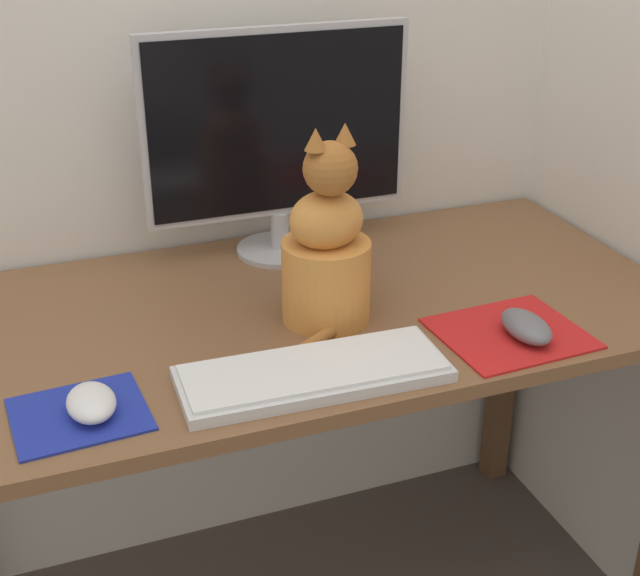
{
  "coord_description": "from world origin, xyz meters",
  "views": [
    {
      "loc": [
        -0.44,
        -1.29,
        1.43
      ],
      "look_at": [
        -0.01,
        -0.14,
        0.84
      ],
      "focal_mm": 50.0,
      "sensor_mm": 36.0,
      "label": 1
    }
  ],
  "objects_px": {
    "monitor": "(278,135)",
    "keyboard": "(313,373)",
    "computer_mouse_left": "(91,403)",
    "cat": "(327,251)",
    "computer_mouse_right": "(526,326)"
  },
  "relations": [
    {
      "from": "monitor",
      "to": "computer_mouse_left",
      "type": "bearing_deg",
      "value": -133.23
    },
    {
      "from": "computer_mouse_left",
      "to": "computer_mouse_right",
      "type": "xyz_separation_m",
      "value": [
        0.68,
        -0.02,
        0.0
      ]
    },
    {
      "from": "keyboard",
      "to": "computer_mouse_left",
      "type": "height_order",
      "value": "computer_mouse_left"
    },
    {
      "from": "monitor",
      "to": "computer_mouse_left",
      "type": "xyz_separation_m",
      "value": [
        -0.42,
        -0.45,
        -0.21
      ]
    },
    {
      "from": "monitor",
      "to": "keyboard",
      "type": "bearing_deg",
      "value": -102.4
    },
    {
      "from": "computer_mouse_right",
      "to": "cat",
      "type": "distance_m",
      "value": 0.34
    },
    {
      "from": "computer_mouse_left",
      "to": "cat",
      "type": "distance_m",
      "value": 0.45
    },
    {
      "from": "computer_mouse_left",
      "to": "monitor",
      "type": "bearing_deg",
      "value": 46.77
    },
    {
      "from": "monitor",
      "to": "computer_mouse_left",
      "type": "height_order",
      "value": "monitor"
    },
    {
      "from": "monitor",
      "to": "computer_mouse_left",
      "type": "distance_m",
      "value": 0.65
    },
    {
      "from": "monitor",
      "to": "cat",
      "type": "distance_m",
      "value": 0.31
    },
    {
      "from": "monitor",
      "to": "keyboard",
      "type": "distance_m",
      "value": 0.53
    },
    {
      "from": "computer_mouse_left",
      "to": "computer_mouse_right",
      "type": "relative_size",
      "value": 0.87
    },
    {
      "from": "monitor",
      "to": "keyboard",
      "type": "relative_size",
      "value": 1.26
    },
    {
      "from": "keyboard",
      "to": "computer_mouse_right",
      "type": "distance_m",
      "value": 0.36
    }
  ]
}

